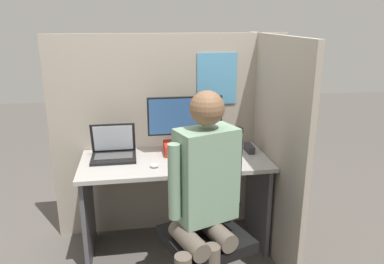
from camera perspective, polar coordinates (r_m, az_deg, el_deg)
cubicle_panel_back at (r=3.06m, az=-3.25°, el=-0.57°), size 1.88×0.05×1.63m
cubicle_panel_right at (r=2.86m, az=11.95°, el=-2.28°), size 0.04×1.23×1.63m
desk at (r=2.85m, az=-2.53°, el=-7.67°), size 1.38×0.61×0.74m
paper_box at (r=2.89m, az=-1.02°, el=-2.39°), size 0.33×0.20×0.08m
monitor at (r=2.82m, az=-1.06°, el=2.13°), size 0.57×0.18×0.36m
laptop at (r=2.84m, az=-11.86°, el=-2.94°), size 0.33×0.25×0.26m
mouse at (r=2.63m, az=-5.77°, el=-5.08°), size 0.06×0.05×0.03m
stapler at (r=2.95m, az=8.72°, el=-2.46°), size 0.05×0.15×0.05m
carrot_toy at (r=2.64m, az=3.45°, el=-4.78°), size 0.04×0.13×0.04m
office_chair at (r=2.41m, az=2.48°, el=-12.70°), size 0.60×0.64×1.06m
person at (r=2.16m, az=1.94°, el=-8.98°), size 0.46×0.48×1.37m
coffee_mug at (r=2.92m, az=5.92°, el=-2.04°), size 0.09×0.09×0.10m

